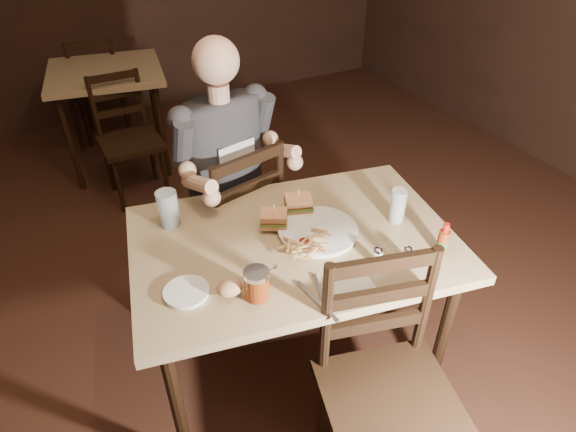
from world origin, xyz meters
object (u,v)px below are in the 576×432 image
chair_far (229,222)px  diner (227,142)px  glass_left (168,209)px  main_table (294,254)px  bg_chair_near (130,142)px  bg_table (107,81)px  chair_near (392,404)px  side_plate (187,293)px  bg_chair_far (100,88)px  glass_right (398,206)px  dinner_plate (318,232)px  syrup_dispenser (257,284)px  hot_sauce (444,238)px

chair_far → diner: bearing=90.0°
diner → glass_left: bearing=-159.9°
main_table → diner: bearing=94.7°
chair_far → bg_chair_near: 1.27m
bg_table → chair_near: chair_near is taller
bg_table → side_plate: size_ratio=5.95×
bg_chair_far → bg_chair_near: bg_chair_far is taller
bg_chair_far → glass_right: bearing=114.0°
main_table → bg_chair_far: size_ratio=1.58×
bg_table → side_plate: (-0.19, -2.49, 0.10)m
glass_right → side_plate: 0.91m
chair_far → glass_left: (-0.35, -0.27, 0.37)m
dinner_plate → bg_table: bearing=99.1°
dinner_plate → side_plate: (-0.57, -0.08, -0.00)m
side_plate → syrup_dispenser: bearing=-30.2°
chair_far → hot_sauce: bearing=106.2°
hot_sauce → side_plate: hot_sauce is taller
main_table → chair_near: size_ratio=1.43×
chair_far → syrup_dispenser: bearing=63.3°
diner → hot_sauce: diner is taller
chair_near → dinner_plate: size_ratio=3.12×
main_table → bg_table: bearing=96.7°
hot_sauce → diner: bearing=119.5°
syrup_dispenser → hot_sauce: bearing=1.7°
dinner_plate → syrup_dispenser: (-0.36, -0.20, 0.05)m
main_table → chair_near: chair_near is taller
hot_sauce → syrup_dispenser: 0.72m
bg_chair_near → hot_sauce: (0.74, -2.17, 0.41)m
main_table → bg_chair_near: bearing=98.7°
chair_far → side_plate: (-0.42, -0.69, 0.30)m
chair_near → dinner_plate: 0.69m
bg_table → bg_chair_near: (-0.00, -0.55, -0.25)m
main_table → glass_left: size_ratio=9.02×
bg_table → glass_right: glass_right is taller
bg_chair_far → glass_left: bearing=98.2°
bg_chair_near → diner: 1.41m
glass_right → hot_sauce: (0.02, -0.24, -0.01)m
chair_far → chair_near: (0.09, -1.23, 0.01)m
main_table → glass_left: bearing=141.2°
bg_table → bg_chair_near: bearing=-90.0°
main_table → side_plate: size_ratio=9.07×
chair_far → bg_chair_far: chair_far is taller
chair_near → side_plate: 0.79m
hot_sauce → main_table: bearing=143.8°
bg_chair_near → syrup_dispenser: bearing=-90.6°
chair_near → main_table: bearing=108.1°
bg_chair_near → bg_table: bearing=88.8°
glass_left → main_table: bearing=-38.8°
bg_chair_near → diner: size_ratio=0.94×
glass_left → hot_sauce: glass_left is taller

